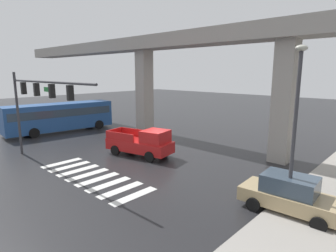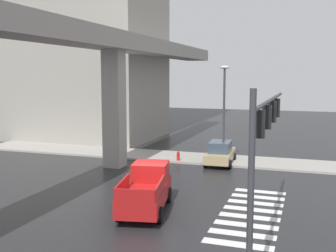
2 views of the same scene
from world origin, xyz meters
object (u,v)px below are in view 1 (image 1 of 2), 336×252
pickup_truck (143,143)px  fire_hydrant (304,182)px  sedan_tan (290,195)px  street_lamp_near_corner (296,112)px  traffic_signal_mast (36,96)px  city_bus (60,116)px

pickup_truck → fire_hydrant: bearing=9.5°
sedan_tan → street_lamp_near_corner: street_lamp_near_corner is taller
fire_hydrant → street_lamp_near_corner: bearing=-83.2°
traffic_signal_mast → street_lamp_near_corner: 15.51m
pickup_truck → sedan_tan: pickup_truck is taller
pickup_truck → fire_hydrant: (10.84, 1.81, -0.56)m
traffic_signal_mast → street_lamp_near_corner: bearing=16.6°
pickup_truck → city_bus: bearing=-179.8°
street_lamp_near_corner → fire_hydrant: (-0.40, 3.36, -4.13)m
sedan_tan → traffic_signal_mast: 16.03m
city_bus → sedan_tan: bearing=-3.0°
pickup_truck → traffic_signal_mast: traffic_signal_mast is taller
city_bus → fire_hydrant: 23.82m
pickup_truck → sedan_tan: (11.23, -1.32, -0.14)m
sedan_tan → pickup_truck: bearing=173.3°
city_bus → traffic_signal_mast: bearing=-32.7°
traffic_signal_mast → fire_hydrant: 16.97m
city_bus → traffic_signal_mast: (9.25, -5.93, 2.95)m
sedan_tan → street_lamp_near_corner: (0.01, -0.22, 3.70)m
street_lamp_near_corner → fire_hydrant: size_ratio=8.52×
sedan_tan → city_bus: bearing=177.0°
traffic_signal_mast → fire_hydrant: traffic_signal_mast is taller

